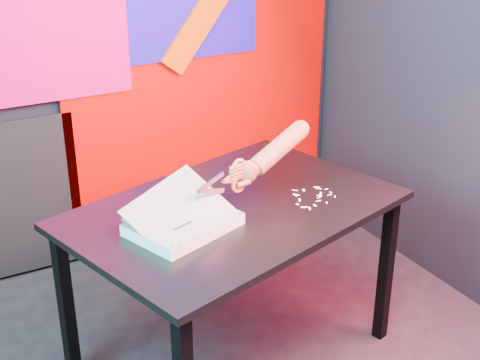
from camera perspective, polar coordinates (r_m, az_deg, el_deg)
room at (r=2.10m, az=-1.92°, el=7.59°), size 3.01×3.01×2.71m
backdrop at (r=3.54m, az=-11.86°, el=7.36°), size 2.88×0.05×2.08m
work_table at (r=2.73m, az=-0.57°, el=-3.78°), size 1.48×1.18×0.75m
printout_stack at (r=2.52m, az=-4.85°, el=-3.72°), size 0.46×0.39×0.20m
scissors at (r=2.64m, az=-0.40°, el=0.26°), size 0.25×0.08×0.15m
hand_forearm at (r=2.77m, az=2.88°, el=2.43°), size 0.43×0.17×0.19m
paper_clippings at (r=2.79m, az=6.15°, el=-1.43°), size 0.20×0.20×0.00m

